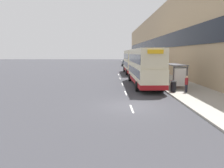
% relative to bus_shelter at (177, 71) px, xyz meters
% --- Properties ---
extents(ground_plane, '(220.00, 220.00, 0.00)m').
position_rel_bus_shelter_xyz_m(ground_plane, '(-5.77, -7.67, -1.88)').
color(ground_plane, '#38383D').
extents(pavement, '(5.00, 93.00, 0.14)m').
position_rel_bus_shelter_xyz_m(pavement, '(0.73, 30.83, -1.81)').
color(pavement, '#A39E93').
rests_on(pavement, ground_plane).
extents(terrace_facade, '(3.10, 93.00, 13.38)m').
position_rel_bus_shelter_xyz_m(terrace_facade, '(4.72, 30.83, 4.81)').
color(terrace_facade, tan).
rests_on(terrace_facade, ground_plane).
extents(lane_mark_0, '(0.12, 2.00, 0.01)m').
position_rel_bus_shelter_xyz_m(lane_mark_0, '(-5.77, -8.26, -1.87)').
color(lane_mark_0, silver).
rests_on(lane_mark_0, ground_plane).
extents(lane_mark_1, '(0.12, 2.00, 0.01)m').
position_rel_bus_shelter_xyz_m(lane_mark_1, '(-5.77, -2.77, -1.87)').
color(lane_mark_1, silver).
rests_on(lane_mark_1, ground_plane).
extents(lane_mark_2, '(0.12, 2.00, 0.01)m').
position_rel_bus_shelter_xyz_m(lane_mark_2, '(-5.77, 2.72, -1.87)').
color(lane_mark_2, silver).
rests_on(lane_mark_2, ground_plane).
extents(lane_mark_3, '(0.12, 2.00, 0.01)m').
position_rel_bus_shelter_xyz_m(lane_mark_3, '(-5.77, 8.21, -1.87)').
color(lane_mark_3, silver).
rests_on(lane_mark_3, ground_plane).
extents(lane_mark_4, '(0.12, 2.00, 0.01)m').
position_rel_bus_shelter_xyz_m(lane_mark_4, '(-5.77, 13.70, -1.87)').
color(lane_mark_4, silver).
rests_on(lane_mark_4, ground_plane).
extents(bus_shelter, '(1.60, 4.20, 2.48)m').
position_rel_bus_shelter_xyz_m(bus_shelter, '(0.00, 0.00, 0.00)').
color(bus_shelter, '#4C4C51').
rests_on(bus_shelter, ground_plane).
extents(double_decker_bus_near, '(2.85, 11.48, 4.30)m').
position_rel_bus_shelter_xyz_m(double_decker_bus_near, '(-3.30, 1.67, 0.41)').
color(double_decker_bus_near, beige).
rests_on(double_decker_bus_near, ground_plane).
extents(double_decker_bus_ahead, '(2.85, 10.51, 4.30)m').
position_rel_bus_shelter_xyz_m(double_decker_bus_ahead, '(-3.10, 16.13, 0.41)').
color(double_decker_bus_ahead, beige).
rests_on(double_decker_bus_ahead, ground_plane).
extents(car_0, '(1.98, 4.19, 1.80)m').
position_rel_bus_shelter_xyz_m(car_0, '(-2.80, 37.78, -0.99)').
color(car_0, '#4C5156').
rests_on(car_0, ground_plane).
extents(pedestrian_at_shelter, '(0.31, 0.31, 1.57)m').
position_rel_bus_shelter_xyz_m(pedestrian_at_shelter, '(-0.07, -3.13, -0.93)').
color(pedestrian_at_shelter, '#23232D').
rests_on(pedestrian_at_shelter, ground_plane).
extents(pedestrian_1, '(0.37, 0.37, 1.86)m').
position_rel_bus_shelter_xyz_m(pedestrian_1, '(-0.64, 3.00, -0.79)').
color(pedestrian_1, '#23232D').
rests_on(pedestrian_1, ground_plane).
extents(litter_bin, '(0.55, 0.55, 1.05)m').
position_rel_bus_shelter_xyz_m(litter_bin, '(-1.22, -2.89, -1.21)').
color(litter_bin, black).
rests_on(litter_bin, ground_plane).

